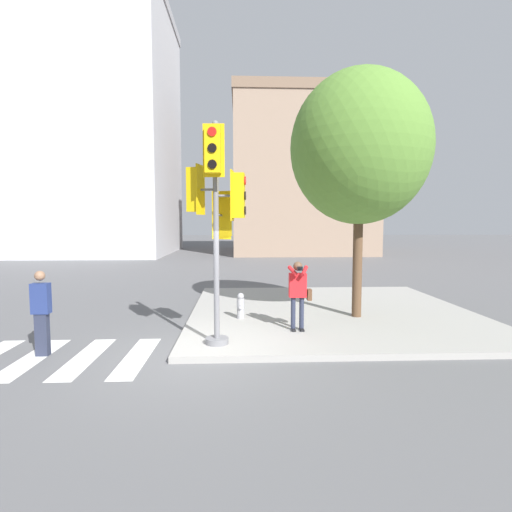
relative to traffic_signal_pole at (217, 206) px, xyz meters
name	(u,v)px	position (x,y,z in m)	size (l,w,h in m)	color
ground_plane	(198,355)	(-0.40, -0.34, -3.01)	(160.00, 160.00, 0.00)	#5B5B5E
sidewalk_corner	(330,312)	(3.10, 3.16, -2.94)	(8.00, 8.00, 0.14)	#9E9B96
crosswalk_stripes	(33,358)	(-3.63, -0.40, -3.01)	(4.54, 2.47, 0.01)	silver
traffic_signal_pole	(217,206)	(0.00, 0.00, 0.00)	(1.24, 1.23, 4.58)	slate
person_photographer	(298,290)	(1.83, 0.95, -1.90)	(0.58, 0.54, 1.63)	black
pedestrian_distant	(41,311)	(-3.51, -0.22, -2.09)	(0.34, 0.20, 1.72)	#282D42
street_tree	(360,148)	(3.62, 2.27, 1.61)	(3.64, 3.64, 6.49)	brown
fire_hydrant	(241,306)	(0.48, 2.18, -2.54)	(0.20, 0.26, 0.68)	#99999E
building_left	(92,130)	(-12.16, 27.30, 7.61)	(13.53, 13.68, 21.22)	#BCBCC1
building_right	(297,178)	(5.85, 28.90, 3.76)	(11.83, 13.36, 13.51)	gray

